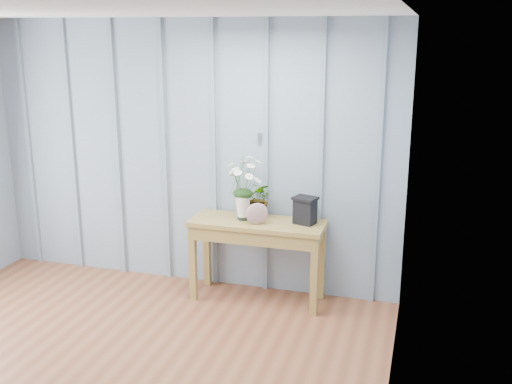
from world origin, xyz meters
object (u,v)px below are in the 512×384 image
(daisy_vase, at_px, (243,177))
(carved_box, at_px, (305,210))
(sideboard, at_px, (258,233))
(felt_disc_vessel, at_px, (257,214))

(daisy_vase, xyz_separation_m, carved_box, (0.55, 0.04, -0.27))
(sideboard, distance_m, daisy_vase, 0.52)
(sideboard, relative_size, felt_disc_vessel, 6.14)
(sideboard, xyz_separation_m, daisy_vase, (-0.14, 0.00, 0.51))
(daisy_vase, relative_size, felt_disc_vessel, 3.19)
(sideboard, distance_m, carved_box, 0.48)
(felt_disc_vessel, distance_m, carved_box, 0.42)
(carved_box, bearing_deg, felt_disc_vessel, -160.64)
(felt_disc_vessel, bearing_deg, carved_box, -4.84)
(daisy_vase, distance_m, carved_box, 0.62)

